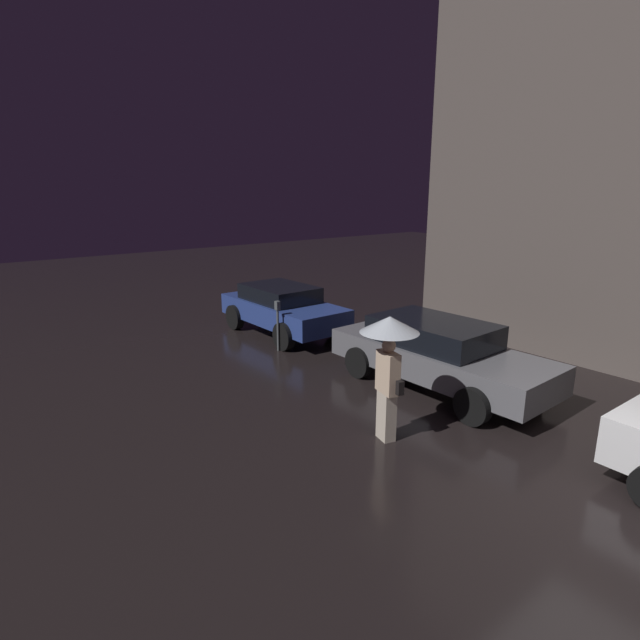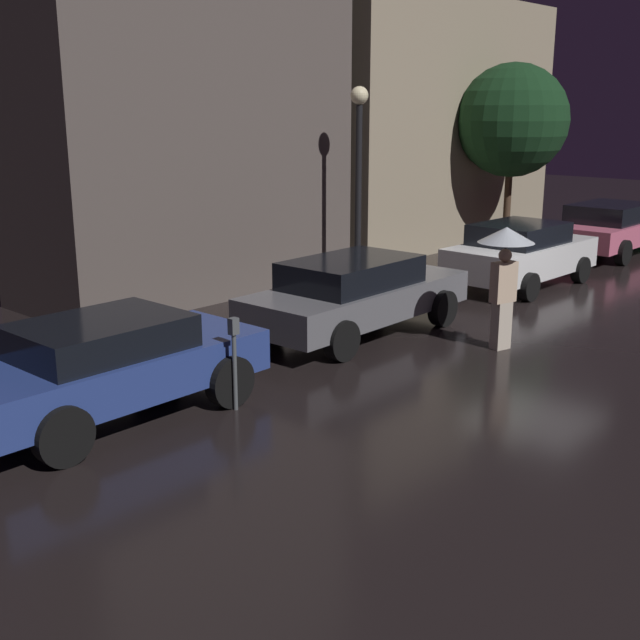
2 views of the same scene
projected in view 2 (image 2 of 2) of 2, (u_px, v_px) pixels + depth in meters
ground_plane at (543, 305)px, 16.27m from camera, size 60.00×60.00×0.00m
building_facade_left at (181, 45)px, 16.44m from camera, size 7.32×3.00×10.24m
building_facade_right at (428, 124)px, 23.22m from camera, size 9.09×3.00×6.85m
parked_car_blue at (111, 364)px, 10.24m from camera, size 4.00×1.88×1.33m
parked_car_grey at (356, 293)px, 14.09m from camera, size 4.60×1.94×1.36m
parked_car_white at (521, 253)px, 17.86m from camera, size 3.97×1.95×1.42m
parked_car_pink at (611, 227)px, 21.75m from camera, size 4.44×2.07×1.38m
pedestrian_with_umbrella at (505, 258)px, 12.98m from camera, size 0.92×0.92×2.04m
parking_meter at (234, 354)px, 10.48m from camera, size 0.12×0.10×1.26m
street_lamp_near at (359, 156)px, 17.23m from camera, size 0.38×0.38×4.33m
street_tree at (512, 121)px, 21.87m from camera, size 3.07×3.07×5.08m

